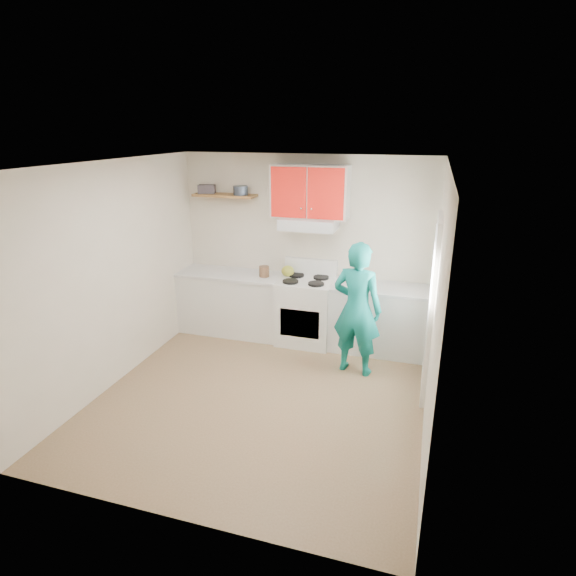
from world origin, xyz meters
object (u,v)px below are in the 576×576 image
(kettle, at_px, (288,271))
(crock, at_px, (264,272))
(tin, at_px, (241,190))
(stove, at_px, (306,311))
(person, at_px, (357,309))

(kettle, distance_m, crock, 0.34)
(crock, bearing_deg, tin, 159.24)
(tin, distance_m, kettle, 1.30)
(tin, height_order, kettle, tin)
(tin, distance_m, crock, 1.19)
(stove, height_order, tin, tin)
(stove, height_order, crock, crock)
(crock, relative_size, person, 0.10)
(tin, xyz_separation_m, person, (1.81, -0.81, -1.26))
(kettle, bearing_deg, crock, -136.95)
(person, bearing_deg, stove, -28.97)
(tin, relative_size, kettle, 1.12)
(crock, height_order, person, person)
(stove, bearing_deg, kettle, 158.96)
(stove, xyz_separation_m, person, (0.82, -0.67, 0.38))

